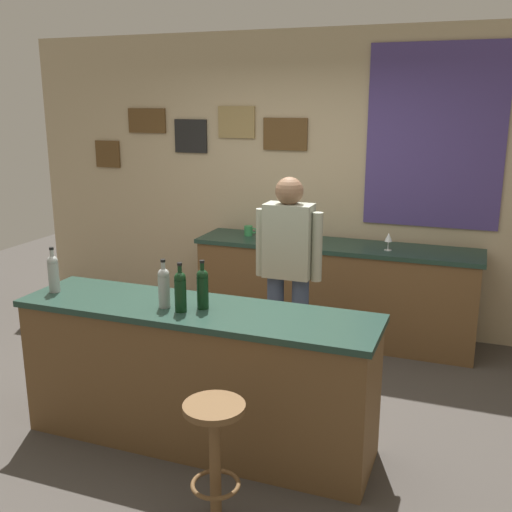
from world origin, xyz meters
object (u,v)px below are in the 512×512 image
(wine_glass_b, at_px, (389,238))
(coffee_mug, at_px, (249,231))
(bartender, at_px, (288,267))
(wine_bottle_c, at_px, (180,290))
(wine_bottle_a, at_px, (53,272))
(wine_bottle_b, at_px, (164,286))
(bar_stool, at_px, (215,443))
(wine_bottle_d, at_px, (203,287))
(wine_glass_a, at_px, (319,231))

(wine_glass_b, distance_m, coffee_mug, 1.35)
(bartender, height_order, wine_bottle_c, bartender)
(wine_bottle_a, bearing_deg, bartender, 40.02)
(bartender, height_order, wine_bottle_b, bartender)
(wine_bottle_b, relative_size, wine_glass_b, 1.97)
(wine_bottle_a, relative_size, wine_bottle_b, 1.00)
(wine_glass_b, bearing_deg, coffee_mug, 174.86)
(bar_stool, distance_m, wine_bottle_c, 0.96)
(bar_stool, height_order, wine_bottle_b, wine_bottle_b)
(wine_bottle_d, height_order, wine_glass_a, wine_bottle_d)
(wine_bottle_d, distance_m, wine_glass_a, 2.06)
(wine_glass_b, xyz_separation_m, coffee_mug, (-1.34, 0.12, -0.06))
(bar_stool, bearing_deg, wine_bottle_c, 129.59)
(bartender, relative_size, wine_glass_b, 10.45)
(bartender, distance_m, wine_bottle_c, 1.18)
(wine_bottle_a, xyz_separation_m, wine_bottle_b, (0.84, -0.01, 0.00))
(bartender, xyz_separation_m, wine_bottle_c, (-0.32, -1.13, 0.12))
(wine_bottle_c, relative_size, coffee_mug, 2.45)
(bartender, bearing_deg, coffee_mug, 124.79)
(wine_glass_a, xyz_separation_m, wine_glass_b, (0.64, -0.07, 0.00))
(bar_stool, relative_size, wine_bottle_c, 2.22)
(wine_glass_a, bearing_deg, bartender, -88.30)
(wine_bottle_d, bearing_deg, wine_bottle_c, -136.47)
(bartender, distance_m, wine_bottle_b, 1.19)
(bartender, height_order, bar_stool, bartender)
(wine_bottle_b, bearing_deg, wine_glass_b, 62.53)
(bar_stool, height_order, wine_glass_a, wine_glass_a)
(wine_bottle_d, height_order, wine_glass_b, wine_bottle_d)
(bar_stool, xyz_separation_m, wine_bottle_d, (-0.38, 0.68, 0.60))
(bar_stool, bearing_deg, wine_bottle_b, 134.85)
(bartender, relative_size, wine_glass_a, 10.45)
(wine_bottle_c, height_order, wine_glass_a, wine_bottle_c)
(bartender, relative_size, wine_bottle_b, 5.29)
(wine_bottle_a, distance_m, coffee_mug, 2.22)
(wine_glass_a, distance_m, wine_glass_b, 0.64)
(wine_bottle_a, relative_size, wine_glass_a, 1.97)
(bartender, height_order, wine_glass_b, bartender)
(bartender, height_order, wine_bottle_a, bartender)
(wine_bottle_c, distance_m, coffee_mug, 2.23)
(bar_stool, distance_m, wine_bottle_b, 1.05)
(bar_stool, relative_size, wine_bottle_a, 2.22)
(wine_bottle_c, xyz_separation_m, wine_bottle_d, (0.10, 0.10, 0.00))
(bartender, bearing_deg, wine_bottle_d, -101.99)
(wine_bottle_b, distance_m, wine_bottle_d, 0.24)
(bar_stool, bearing_deg, coffee_mug, 107.88)
(wine_glass_a, height_order, wine_glass_b, same)
(wine_bottle_b, relative_size, wine_bottle_c, 1.00)
(wine_glass_a, bearing_deg, bar_stool, -86.05)
(wine_bottle_b, height_order, wine_bottle_d, same)
(wine_bottle_a, relative_size, wine_bottle_c, 1.00)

